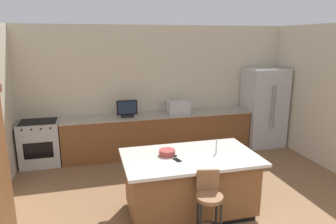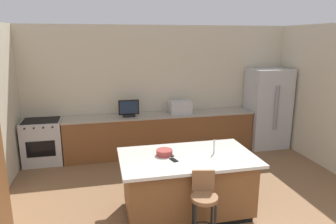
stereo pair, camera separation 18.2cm
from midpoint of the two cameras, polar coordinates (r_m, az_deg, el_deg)
name	(u,v)px [view 2 (the right image)]	position (r m, az deg, el deg)	size (l,w,h in m)	color
wall_back	(160,89)	(7.09, -0.72, 4.34)	(6.58, 0.12, 2.86)	beige
counter_back	(161,134)	(6.95, -0.58, -4.10)	(4.23, 0.62, 0.92)	brown
kitchen_island	(187,184)	(4.68, 4.71, -13.26)	(1.96, 1.15, 0.91)	black
refrigerator	(267,108)	(7.71, 18.65, 0.67)	(0.92, 0.77, 1.88)	#B7BABF
range_oven	(43,142)	(6.90, -21.58, -5.17)	(0.79, 0.63, 0.94)	#B7BABF
microwave	(180,107)	(6.89, 3.05, 0.90)	(0.48, 0.36, 0.28)	#B7BABF
tv_monitor	(129,109)	(6.62, -6.54, 0.55)	(0.44, 0.16, 0.37)	black
sink_faucet_back	(166,108)	(6.91, 0.33, 0.80)	(0.02, 0.02, 0.24)	#B2B2B7
sink_faucet_island	(214,147)	(4.59, 9.72, -6.40)	(0.02, 0.02, 0.22)	#B2B2B7
bar_stool_center	(204,203)	(4.03, 8.05, -16.41)	(0.35, 0.36, 0.96)	brown
fruit_bowl	(164,152)	(4.50, 0.50, -7.56)	(0.24, 0.24, 0.08)	#993833
cell_phone	(174,160)	(4.34, 2.30, -8.95)	(0.07, 0.15, 0.01)	black
tv_remote	(169,155)	(4.50, 1.42, -7.96)	(0.04, 0.17, 0.02)	black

